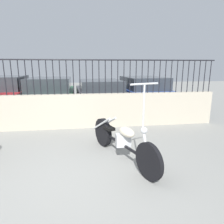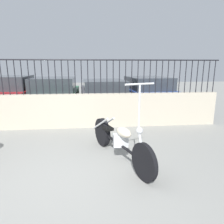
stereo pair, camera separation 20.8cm
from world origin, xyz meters
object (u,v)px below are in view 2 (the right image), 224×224
object	(u,v)px
car_dark_grey	(104,94)
car_blue	(146,92)
motorcycle_black	(116,139)
car_red	(10,93)
car_green	(55,94)

from	to	relation	value
car_dark_grey	car_blue	bearing A→B (deg)	-84.07
motorcycle_black	car_red	distance (m)	6.14
car_green	car_dark_grey	xyz separation A→B (m)	(2.04, -0.09, -0.03)
motorcycle_black	car_red	xyz separation A→B (m)	(-3.85, 4.77, 0.32)
car_red	car_dark_grey	size ratio (longest dim) A/B	0.98
car_red	car_dark_grey	distance (m)	3.86
car_green	car_dark_grey	size ratio (longest dim) A/B	0.92
car_green	car_blue	bearing A→B (deg)	-87.50
car_red	car_blue	size ratio (longest dim) A/B	0.90
car_red	car_green	bearing A→B (deg)	-93.52
car_red	car_blue	distance (m)	5.80
car_dark_grey	car_blue	distance (m)	1.96
car_blue	motorcycle_black	bearing A→B (deg)	154.34
car_green	car_blue	world-z (taller)	car_green
motorcycle_black	car_dark_grey	distance (m)	4.67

